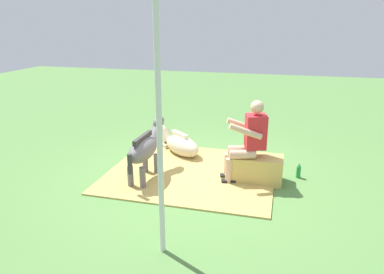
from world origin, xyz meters
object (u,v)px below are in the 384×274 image
pony_standing (145,148)px  pony_lying (179,144)px  person_seated (248,139)px  hay_bale (257,169)px  soda_bottle (299,171)px  tent_pole_left (160,139)px

pony_standing → pony_lying: 1.26m
person_seated → pony_lying: person_seated is taller
person_seated → pony_lying: 1.71m
pony_lying → hay_bale: bearing=150.6°
hay_bale → soda_bottle: hay_bale is taller
person_seated → soda_bottle: person_seated is taller
hay_bale → pony_standing: (1.71, 0.34, 0.31)m
pony_lying → tent_pole_left: tent_pole_left is taller
person_seated → soda_bottle: (-0.80, -0.32, -0.58)m
soda_bottle → tent_pole_left: bearing=57.8°
hay_bale → pony_standing: size_ratio=0.58×
hay_bale → person_seated: bearing=10.5°
hay_bale → person_seated: person_seated is taller
hay_bale → tent_pole_left: 2.48m
soda_bottle → person_seated: bearing=21.8°
pony_lying → soda_bottle: pony_lying is taller
pony_standing → soda_bottle: size_ratio=5.46×
hay_bale → tent_pole_left: size_ratio=0.30×
hay_bale → soda_bottle: 0.71m
person_seated → tent_pole_left: size_ratio=0.50×
pony_standing → hay_bale: bearing=-168.8°
pony_lying → tent_pole_left: bearing=103.1°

